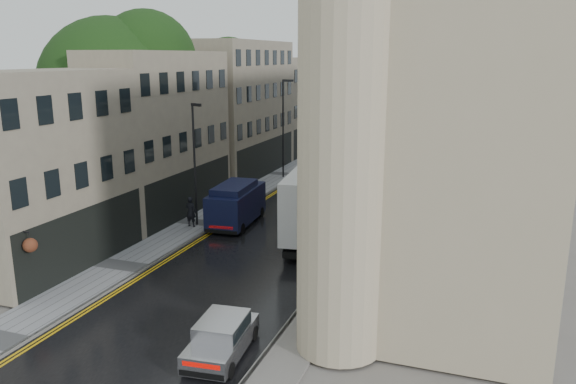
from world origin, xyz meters
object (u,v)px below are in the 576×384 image
Objects in this scene: tree_far at (207,108)px; lamp_post_near at (195,166)px; white_lorry at (287,215)px; navy_van at (210,210)px; tree_near at (114,114)px; pedestrian at (191,212)px; lamp_post_far at (283,129)px; white_van at (216,213)px; cream_bus at (310,187)px; silver_hatchback at (186,353)px.

lamp_post_near is (6.50, -14.25, -2.21)m from tree_far.
tree_far reaches higher than lamp_post_near.
tree_far is 1.49× the size of white_lorry.
navy_van is (-5.88, 2.12, -0.76)m from white_lorry.
white_lorry is 8.04m from lamp_post_near.
tree_near is 7.09× the size of pedestrian.
navy_van is at bearing -96.82° from lamp_post_far.
tree_near is 1.11× the size of tree_far.
lamp_post_near reaches higher than white_van.
tree_near is 15.42m from white_lorry.
lamp_post_near is at bearing 175.25° from white_van.
cream_bus is 10.24m from white_lorry.
tree_near reaches higher than lamp_post_far.
lamp_post_far is at bearing 113.41° from lamp_post_near.
lamp_post_far is at bearing 64.11° from tree_near.
tree_far is at bearing -66.83° from pedestrian.
tree_near is 3.24× the size of white_van.
lamp_post_far reaches higher than white_lorry.
white_lorry is 20.06m from lamp_post_far.
white_van is at bearing 85.49° from navy_van.
white_van is (-6.69, 15.59, 0.24)m from silver_hatchback.
lamp_post_far is (0.23, 15.73, 0.42)m from lamp_post_near.
lamp_post_near is 15.74m from lamp_post_far.
lamp_post_far is at bearing 12.45° from tree_far.
cream_bus is 8.92m from navy_van.
lamp_post_far is (6.73, 1.49, -1.79)m from tree_far.
tree_near is 10.21m from white_van.
lamp_post_near is at bearing -10.39° from tree_near.
tree_far is at bearing 113.19° from navy_van.
lamp_post_near is at bearing 111.82° from silver_hatchback.
cream_bus is at bearing 92.83° from white_lorry.
cream_bus is 8.20m from white_van.
silver_hatchback is 0.45× the size of lamp_post_far.
tree_near is 1.32× the size of cream_bus.
tree_far is 6.36× the size of pedestrian.
cream_bus is (12.27, 5.89, -5.49)m from tree_near.
pedestrian is (-1.54, -0.53, 0.11)m from white_van.
lamp_post_near is (-8.08, 15.56, 3.27)m from silver_hatchback.
white_van is 2.19× the size of pedestrian.
lamp_post_far is at bearing 89.53° from navy_van.
cream_bus reaches higher than silver_hatchback.
white_lorry is 2.14× the size of silver_hatchback.
cream_bus is 1.26× the size of white_lorry.
navy_van is 2.87× the size of pedestrian.
tree_far reaches higher than lamp_post_far.
navy_van is at bearing -96.00° from white_van.
silver_hatchback is at bearing -38.32° from lamp_post_near.
cream_bus is at bearing -69.53° from lamp_post_far.
tree_near reaches higher than white_van.
silver_hatchback is at bearing -48.47° from tree_near.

